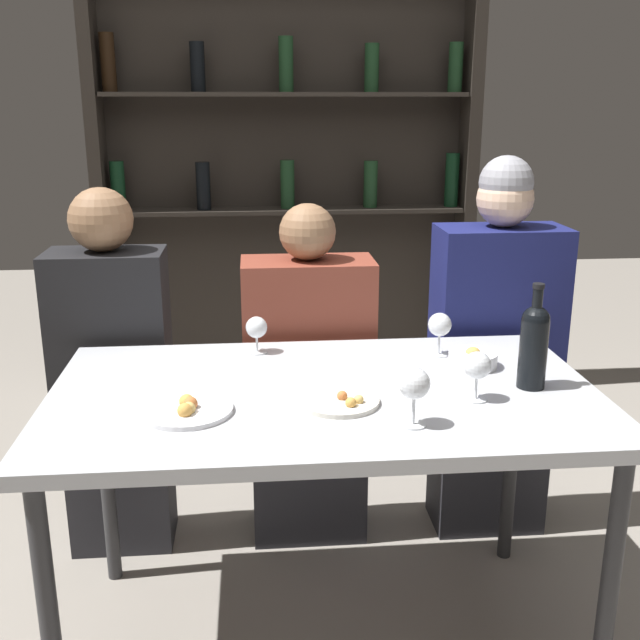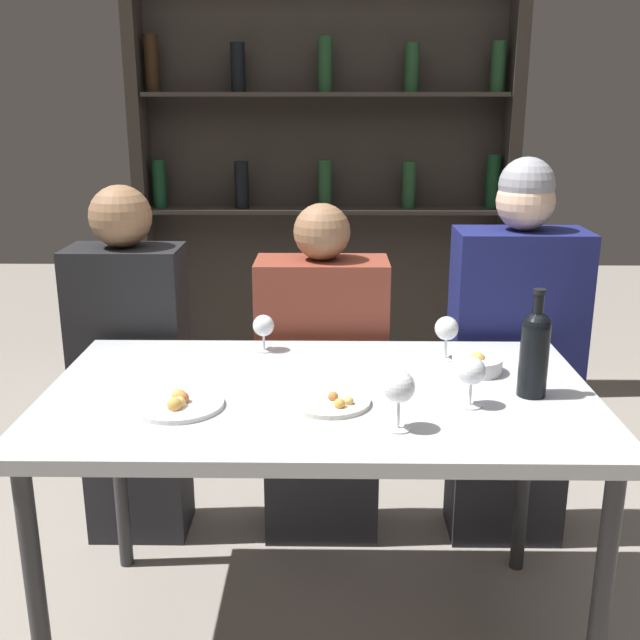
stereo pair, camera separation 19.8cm
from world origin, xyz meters
The scene contains 14 objects.
ground_plane centered at (0.00, 0.00, 0.00)m, with size 10.00×10.00×0.00m, color gray.
dining_table centered at (0.00, 0.00, 0.69)m, with size 1.40×0.80×0.75m.
wine_rack_wall centered at (0.00, 1.91, 1.18)m, with size 1.83×0.21×2.29m.
wine_bottle centered at (0.53, -0.03, 0.88)m, with size 0.07×0.07×0.27m.
wine_glass_0 centered at (0.36, 0.24, 0.84)m, with size 0.07×0.07×0.13m.
wine_glass_1 centered at (0.37, -0.10, 0.84)m, with size 0.07×0.07×0.12m.
wine_glass_2 centered at (0.18, -0.24, 0.85)m, with size 0.07×0.07×0.14m.
wine_glass_3 centered at (-0.17, 0.31, 0.83)m, with size 0.06×0.06×0.11m.
food_plate_0 centered at (-0.34, -0.12, 0.76)m, with size 0.22×0.22×0.04m.
food_plate_1 centered at (0.03, -0.10, 0.76)m, with size 0.20×0.20×0.03m.
snack_bowl centered at (0.43, 0.13, 0.78)m, with size 0.13×0.13×0.06m.
seated_person_left centered at (-0.63, 0.56, 0.57)m, with size 0.37×0.22×1.21m.
seated_person_center centered at (0.00, 0.56, 0.54)m, with size 0.43×0.22×1.16m.
seated_person_right centered at (0.63, 0.56, 0.62)m, with size 0.41×0.22×1.30m.
Camera 2 is at (0.03, -1.78, 1.47)m, focal length 42.00 mm.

